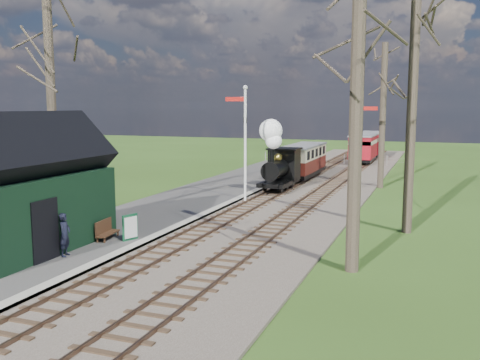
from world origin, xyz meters
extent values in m
plane|color=#304D18|center=(0.00, 0.00, 0.00)|extent=(140.00, 140.00, 0.00)
ellipsoid|color=#385B23|center=(-25.00, 60.00, -14.76)|extent=(57.60, 36.00, 16.20)
ellipsoid|color=#385B23|center=(10.00, 65.00, -18.04)|extent=(70.40, 44.00, 19.80)
ellipsoid|color=#385B23|center=(-8.00, 70.00, -16.40)|extent=(64.00, 40.00, 18.00)
cube|color=brown|center=(1.30, 22.00, 0.05)|extent=(8.00, 60.00, 0.10)
cube|color=brown|center=(-0.50, 22.00, 0.14)|extent=(0.07, 60.00, 0.12)
cube|color=brown|center=(0.50, 22.00, 0.14)|extent=(0.07, 60.00, 0.12)
cube|color=#38281C|center=(0.00, 22.00, 0.10)|extent=(1.60, 60.00, 0.09)
cube|color=brown|center=(2.10, 22.00, 0.14)|extent=(0.07, 60.00, 0.12)
cube|color=brown|center=(3.10, 22.00, 0.14)|extent=(0.07, 60.00, 0.12)
cube|color=#38281C|center=(2.60, 22.00, 0.10)|extent=(1.60, 60.00, 0.09)
cube|color=#474442|center=(-3.50, 14.00, 0.10)|extent=(5.00, 44.00, 0.20)
cube|color=#B2AD9E|center=(-1.20, 14.00, 0.10)|extent=(0.40, 44.00, 0.21)
cube|color=black|center=(-4.30, 4.00, 1.50)|extent=(3.00, 6.00, 2.60)
cube|color=black|center=(-4.30, 4.00, 3.35)|extent=(3.25, 6.30, 3.25)
cube|color=black|center=(-2.78, 3.00, 1.20)|extent=(0.06, 1.20, 2.00)
cylinder|color=silver|center=(-0.70, 16.00, 3.00)|extent=(0.14, 0.14, 6.00)
sphere|color=silver|center=(-0.70, 16.00, 6.10)|extent=(0.24, 0.24, 0.24)
cube|color=#B7140F|center=(-1.25, 16.00, 5.50)|extent=(1.10, 0.08, 0.22)
cube|color=black|center=(-0.70, 16.00, 4.40)|extent=(0.18, 0.06, 0.30)
cylinder|color=silver|center=(4.30, 22.00, 2.75)|extent=(0.14, 0.14, 5.50)
sphere|color=silver|center=(4.30, 22.00, 5.60)|extent=(0.24, 0.24, 0.24)
cube|color=#B7140F|center=(4.85, 22.00, 5.00)|extent=(1.10, 0.08, 0.22)
cube|color=black|center=(4.30, 22.00, 3.90)|extent=(0.18, 0.06, 0.30)
cylinder|color=#382D23|center=(-7.30, 9.00, 5.50)|extent=(0.41, 0.41, 11.00)
cylinder|color=#382D23|center=(6.50, 6.00, 6.00)|extent=(0.42, 0.42, 12.00)
cylinder|color=#382D23|center=(7.80, 12.00, 5.00)|extent=(0.40, 0.40, 10.00)
cylinder|color=#382D23|center=(5.50, 24.00, 4.50)|extent=(0.39, 0.39, 9.00)
cube|color=slate|center=(0.30, 36.00, 0.75)|extent=(12.60, 0.02, 0.01)
cube|color=slate|center=(0.30, 36.00, 0.45)|extent=(12.60, 0.02, 0.02)
cylinder|color=slate|center=(0.30, 36.00, 0.50)|extent=(0.08, 0.08, 1.00)
cube|color=black|center=(0.00, 19.99, 0.62)|extent=(1.59, 3.75, 0.23)
cylinder|color=black|center=(0.00, 19.43, 1.47)|extent=(1.03, 2.44, 1.03)
cube|color=black|center=(0.00, 21.12, 1.56)|extent=(1.69, 1.50, 1.88)
cylinder|color=black|center=(0.00, 18.49, 2.31)|extent=(0.26, 0.26, 0.75)
sphere|color=gold|center=(0.00, 19.71, 2.12)|extent=(0.49, 0.49, 0.49)
sphere|color=white|center=(0.10, 18.49, 3.20)|extent=(0.94, 0.94, 0.94)
sphere|color=white|center=(-0.10, 18.59, 3.76)|extent=(1.31, 1.31, 1.31)
cylinder|color=black|center=(-0.50, 18.87, 0.50)|extent=(0.09, 0.60, 0.60)
cylinder|color=black|center=(0.50, 18.87, 0.50)|extent=(0.09, 0.60, 0.60)
cube|color=black|center=(0.00, 25.99, 0.53)|extent=(1.78, 6.57, 0.28)
cube|color=#541913|center=(0.00, 25.99, 1.09)|extent=(1.88, 6.57, 0.84)
cube|color=beige|center=(0.00, 25.99, 1.94)|extent=(1.88, 6.57, 0.84)
cube|color=slate|center=(0.00, 25.99, 2.40)|extent=(1.97, 6.75, 0.11)
cube|color=black|center=(2.60, 37.37, 0.53)|extent=(1.81, 4.77, 0.29)
cube|color=maroon|center=(2.60, 37.37, 1.11)|extent=(1.91, 4.77, 0.86)
cube|color=beige|center=(2.60, 37.37, 1.97)|extent=(1.91, 4.77, 0.86)
cube|color=slate|center=(2.60, 37.37, 2.44)|extent=(2.00, 4.96, 0.11)
cube|color=black|center=(2.60, 42.87, 0.53)|extent=(1.81, 4.77, 0.29)
cube|color=maroon|center=(2.60, 42.87, 1.11)|extent=(1.91, 4.77, 0.86)
cube|color=beige|center=(2.60, 42.87, 1.97)|extent=(1.91, 4.77, 0.86)
cube|color=slate|center=(2.60, 42.87, 2.44)|extent=(2.00, 4.96, 0.11)
cube|color=#0F4929|center=(-1.72, 6.29, 0.68)|extent=(0.28, 0.65, 0.97)
cube|color=silver|center=(-1.67, 6.27, 0.68)|extent=(0.21, 0.55, 0.79)
cube|color=#492C1A|center=(-2.58, 6.11, 0.41)|extent=(0.53, 1.32, 0.05)
cube|color=#492C1A|center=(-2.75, 6.09, 0.66)|extent=(0.21, 1.27, 0.55)
cube|color=#492C1A|center=(-2.45, 5.56, 0.29)|extent=(0.05, 0.05, 0.18)
cube|color=#492C1A|center=(-2.72, 6.66, 0.29)|extent=(0.05, 0.05, 0.18)
imported|color=black|center=(-2.59, 3.69, 0.92)|extent=(0.45, 0.59, 1.45)
camera|label=1|loc=(8.90, -10.44, 5.15)|focal=40.00mm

